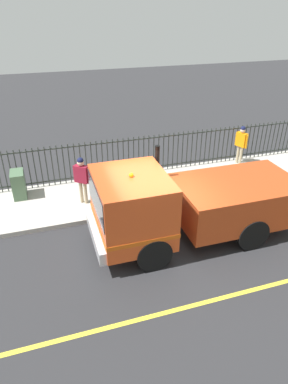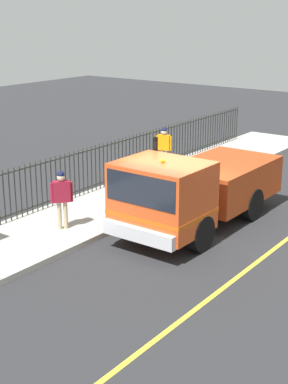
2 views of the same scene
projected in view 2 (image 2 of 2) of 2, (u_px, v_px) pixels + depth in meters
name	position (u px, v px, depth m)	size (l,w,h in m)	color
ground_plane	(178.00, 236.00, 15.76)	(60.59, 60.59, 0.00)	#2B2B2D
sidewalk_slab	(95.00, 212.00, 17.45)	(2.94, 27.54, 0.15)	#B7B2A8
lane_marking	(262.00, 258.00, 14.33)	(0.12, 24.79, 0.01)	yellow
work_truck	(192.00, 188.00, 15.88)	(2.36, 6.14, 2.62)	#D84C1E
worker_standing	(62.00, 194.00, 15.58)	(0.46, 0.50, 1.67)	maroon
pedestrian_distant	(164.00, 144.00, 21.56)	(0.58, 0.35, 1.64)	orange
iron_fence	(63.00, 178.00, 17.91)	(0.04, 23.45, 1.56)	#2D332D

